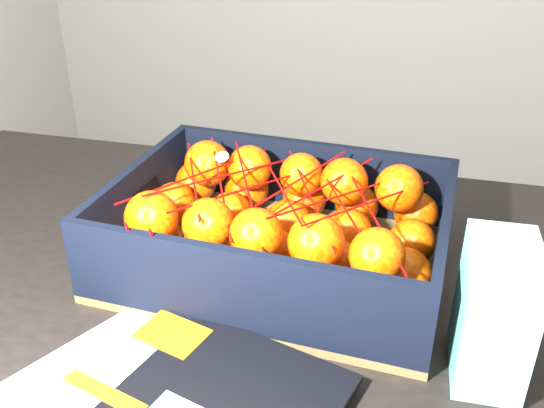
% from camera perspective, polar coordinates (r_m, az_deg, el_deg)
% --- Properties ---
extents(table, '(1.25, 0.88, 0.75)m').
position_cam_1_polar(table, '(0.88, -5.55, -12.28)').
color(table, black).
rests_on(table, ground).
extents(produce_crate, '(0.43, 0.33, 0.12)m').
position_cam_1_polar(produce_crate, '(0.82, 0.65, -3.58)').
color(produce_crate, olive).
rests_on(produce_crate, table).
extents(clementine_heap, '(0.41, 0.31, 0.12)m').
position_cam_1_polar(clementine_heap, '(0.81, 0.52, -2.01)').
color(clementine_heap, '#DA4604').
rests_on(clementine_heap, produce_crate).
extents(mesh_net, '(0.36, 0.29, 0.09)m').
position_cam_1_polar(mesh_net, '(0.78, -0.01, 0.99)').
color(mesh_net, '#B50606').
rests_on(mesh_net, clementine_heap).
extents(retail_carton, '(0.08, 0.11, 0.16)m').
position_cam_1_polar(retail_carton, '(0.67, 20.11, -9.52)').
color(retail_carton, silver).
rests_on(retail_carton, table).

